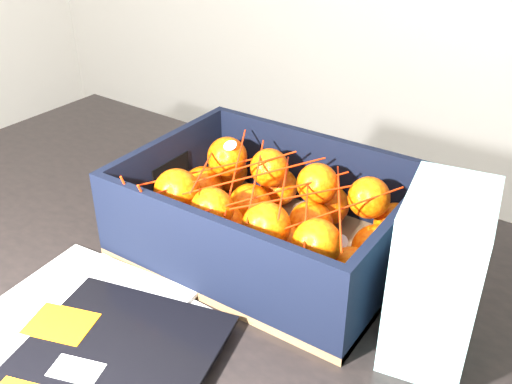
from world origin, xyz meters
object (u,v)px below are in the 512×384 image
Objects in this scene: magazine_stack at (74,351)px; produce_crate at (268,225)px; retail_carton at (438,275)px; table at (168,326)px.

produce_crate is at bearing 77.08° from magazine_stack.
magazine_stack is 0.41m from retail_carton.
retail_carton is at bearing 11.25° from table.
table is 3.26× the size of produce_crate.
retail_carton reaches higher than magazine_stack.
magazine_stack is at bearing -152.53° from retail_carton.
produce_crate is at bearing 52.86° from table.
produce_crate is at bearing 158.47° from retail_carton.
retail_carton reaches higher than produce_crate.
magazine_stack is 0.30m from produce_crate.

